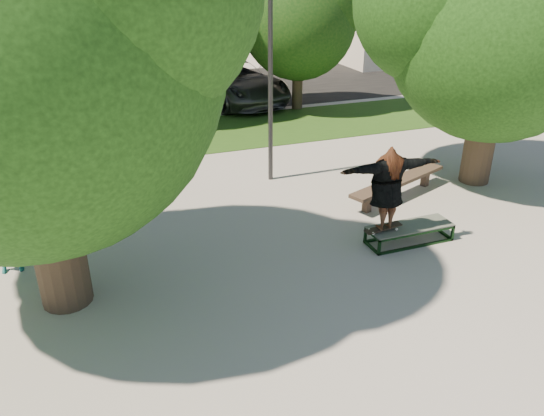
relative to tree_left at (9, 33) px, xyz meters
name	(u,v)px	position (x,y,z in m)	size (l,w,h in m)	color
ground	(314,283)	(4.29, -1.09, -4.42)	(120.00, 120.00, 0.00)	gray
grass_strip	(225,132)	(5.29, 8.41, -4.41)	(30.00, 4.00, 0.02)	#264D16
asphalt_strip	(162,93)	(4.29, 14.91, -4.42)	(40.00, 8.00, 0.01)	black
tree_left	(9,33)	(0.00, 0.00, 0.00)	(6.96, 5.95, 7.12)	#38281E
tree_right	(496,18)	(10.21, 1.99, -0.33)	(6.24, 5.33, 6.51)	#38281E
bg_tree_mid	(140,2)	(3.22, 10.98, -0.41)	(5.76, 4.92, 6.24)	#38281E
bg_tree_right	(296,14)	(8.73, 10.47, -0.93)	(5.04, 4.31, 5.43)	#38281E
lamppost	(270,59)	(5.29, 3.91, -1.27)	(0.25, 0.15, 6.11)	#2D2D30
grind_box	(409,234)	(6.79, -0.34, -4.23)	(1.80, 0.60, 0.38)	black
skater_rig	(387,188)	(6.14, -0.34, -3.11)	(2.13, 0.66, 1.79)	white
bystander	(5,232)	(-0.86, 1.31, -3.60)	(0.60, 0.39, 1.64)	#185A5D
bench	(398,182)	(7.79, 1.67, -4.01)	(3.15, 1.56, 0.49)	#443429
car_silver_a	(40,92)	(-0.56, 13.98, -3.77)	(1.54, 3.82, 1.30)	#A5A6AA
car_dark	(115,82)	(2.34, 14.66, -3.74)	(1.44, 4.13, 1.36)	black
car_grey	(232,82)	(6.76, 12.41, -3.60)	(2.72, 5.89, 1.64)	#535357
car_silver_b	(193,74)	(5.82, 15.41, -3.78)	(1.81, 4.46, 1.29)	#A6A7AB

